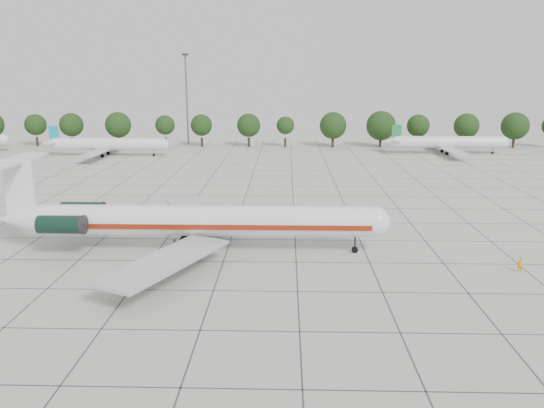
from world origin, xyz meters
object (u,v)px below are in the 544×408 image
(main_airliner, at_px, (185,220))
(floodlight_mast, at_px, (187,94))
(ground_crew, at_px, (520,264))
(bg_airliner_d, at_px, (448,142))
(bg_airliner_b, at_px, (108,144))

(main_airliner, bearing_deg, floodlight_mast, 100.04)
(main_airliner, height_order, floodlight_mast, floodlight_mast)
(main_airliner, distance_m, ground_crew, 36.42)
(bg_airliner_d, bearing_deg, ground_crew, -101.48)
(ground_crew, bearing_deg, main_airliner, -13.39)
(bg_airliner_b, bearing_deg, main_airliner, -65.45)
(bg_airliner_b, height_order, floodlight_mast, floodlight_mast)
(ground_crew, height_order, bg_airliner_b, bg_airliner_b)
(main_airliner, distance_m, floodlight_mast, 98.77)
(bg_airliner_d, distance_m, floodlight_mast, 73.44)
(bg_airliner_b, distance_m, bg_airliner_d, 85.76)
(ground_crew, height_order, floodlight_mast, floodlight_mast)
(main_airliner, relative_size, floodlight_mast, 1.78)
(bg_airliner_b, relative_size, floodlight_mast, 1.11)
(main_airliner, xyz_separation_m, ground_crew, (35.89, -5.49, -2.96))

